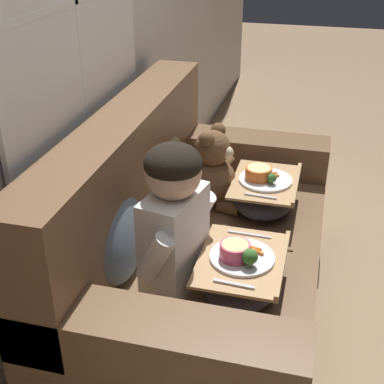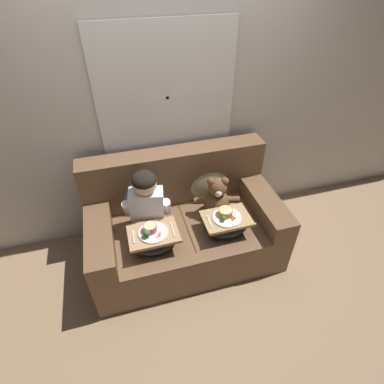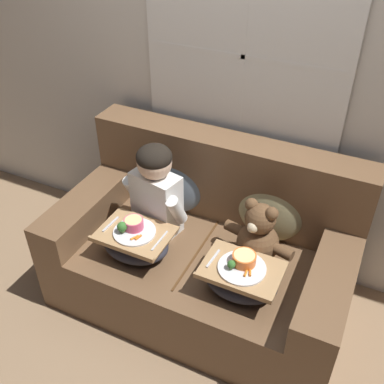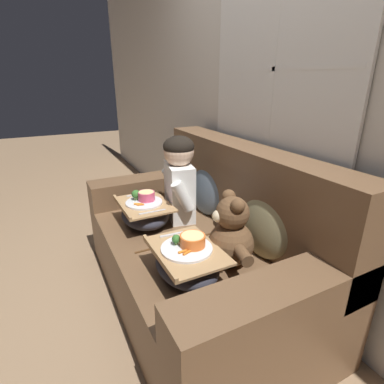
% 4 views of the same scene
% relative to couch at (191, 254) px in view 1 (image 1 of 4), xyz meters
% --- Properties ---
extents(ground_plane, '(14.00, 14.00, 0.00)m').
position_rel_couch_xyz_m(ground_plane, '(0.00, -0.08, -0.34)').
color(ground_plane, '#8E7051').
extents(wall_back_with_window, '(8.00, 0.08, 2.60)m').
position_rel_couch_xyz_m(wall_back_with_window, '(0.00, 0.49, 0.96)').
color(wall_back_with_window, beige).
rests_on(wall_back_with_window, ground_plane).
extents(couch, '(1.71, 0.96, 0.97)m').
position_rel_couch_xyz_m(couch, '(0.00, 0.00, 0.00)').
color(couch, brown).
rests_on(couch, ground_plane).
extents(throw_pillow_behind_child, '(0.42, 0.20, 0.43)m').
position_rel_couch_xyz_m(throw_pillow_behind_child, '(-0.32, 0.21, 0.29)').
color(throw_pillow_behind_child, slate).
rests_on(throw_pillow_behind_child, couch).
extents(throw_pillow_behind_teddy, '(0.41, 0.20, 0.43)m').
position_rel_couch_xyz_m(throw_pillow_behind_teddy, '(0.32, 0.21, 0.29)').
color(throw_pillow_behind_teddy, tan).
rests_on(throw_pillow_behind_teddy, couch).
extents(child_figure, '(0.43, 0.24, 0.58)m').
position_rel_couch_xyz_m(child_figure, '(-0.32, -0.02, 0.41)').
color(child_figure, white).
rests_on(child_figure, couch).
extents(teddy_bear, '(0.42, 0.30, 0.39)m').
position_rel_couch_xyz_m(teddy_bear, '(0.32, -0.02, 0.26)').
color(teddy_bear, brown).
rests_on(teddy_bear, couch).
extents(lap_tray_child, '(0.41, 0.31, 0.23)m').
position_rel_couch_xyz_m(lap_tray_child, '(-0.32, -0.27, 0.18)').
color(lap_tray_child, '#2D2D38').
rests_on(lap_tray_child, child_figure).
extents(lap_tray_teddy, '(0.41, 0.30, 0.22)m').
position_rel_couch_xyz_m(lap_tray_teddy, '(0.32, -0.27, 0.18)').
color(lap_tray_teddy, '#2D2D38').
rests_on(lap_tray_teddy, teddy_bear).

